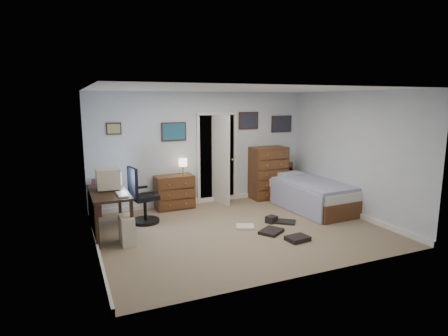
% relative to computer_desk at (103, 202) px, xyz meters
% --- Properties ---
extents(floor, '(5.00, 4.00, 0.02)m').
position_rel_computer_desk_xyz_m(floor, '(2.29, -0.66, -0.61)').
color(floor, gray).
rests_on(floor, ground).
extents(computer_desk, '(0.64, 1.35, 0.77)m').
position_rel_computer_desk_xyz_m(computer_desk, '(0.00, 0.00, 0.00)').
color(computer_desk, '#331C11').
rests_on(computer_desk, floor).
extents(crt_monitor, '(0.41, 0.38, 0.37)m').
position_rel_computer_desk_xyz_m(crt_monitor, '(0.12, 0.15, 0.37)').
color(crt_monitor, beige).
rests_on(crt_monitor, computer_desk).
extents(keyboard, '(0.16, 0.42, 0.02)m').
position_rel_computer_desk_xyz_m(keyboard, '(0.27, -0.35, 0.19)').
color(keyboard, beige).
rests_on(keyboard, computer_desk).
extents(pc_tower, '(0.22, 0.44, 0.46)m').
position_rel_computer_desk_xyz_m(pc_tower, '(0.29, -0.55, -0.36)').
color(pc_tower, beige).
rests_on(pc_tower, floor).
extents(office_chair, '(0.62, 0.62, 1.10)m').
position_rel_computer_desk_xyz_m(office_chair, '(0.73, 0.39, -0.17)').
color(office_chair, black).
rests_on(office_chair, floor).
extents(media_stack, '(0.16, 0.16, 0.77)m').
position_rel_computer_desk_xyz_m(media_stack, '(-0.03, 1.16, -0.21)').
color(media_stack, maroon).
rests_on(media_stack, floor).
extents(low_dresser, '(0.83, 0.44, 0.73)m').
position_rel_computer_desk_xyz_m(low_dresser, '(1.57, 1.11, -0.23)').
color(low_dresser, brown).
rests_on(low_dresser, floor).
extents(table_lamp, '(0.19, 0.19, 0.35)m').
position_rel_computer_desk_xyz_m(table_lamp, '(1.77, 1.11, 0.39)').
color(table_lamp, gold).
rests_on(table_lamp, low_dresser).
extents(doorway, '(0.96, 1.12, 2.05)m').
position_rel_computer_desk_xyz_m(doorway, '(2.64, 1.61, 0.41)').
color(doorway, black).
rests_on(doorway, floor).
extents(tall_dresser, '(0.85, 0.51, 1.23)m').
position_rel_computer_desk_xyz_m(tall_dresser, '(3.87, 1.09, 0.02)').
color(tall_dresser, brown).
rests_on(tall_dresser, floor).
extents(headboard_bookcase, '(0.91, 0.24, 0.82)m').
position_rel_computer_desk_xyz_m(headboard_bookcase, '(4.12, 1.20, -0.16)').
color(headboard_bookcase, brown).
rests_on(headboard_bookcase, floor).
extents(bed, '(1.19, 2.08, 0.66)m').
position_rel_computer_desk_xyz_m(bed, '(4.28, -0.06, -0.28)').
color(bed, brown).
rests_on(bed, floor).
extents(wall_posters, '(4.38, 0.04, 0.60)m').
position_rel_computer_desk_xyz_m(wall_posters, '(2.86, 1.31, 1.15)').
color(wall_posters, '#331E11').
rests_on(wall_posters, floor).
extents(floor_clutter, '(1.29, 1.26, 0.13)m').
position_rel_computer_desk_xyz_m(floor_clutter, '(2.85, -0.99, -0.56)').
color(floor_clutter, black).
rests_on(floor_clutter, floor).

